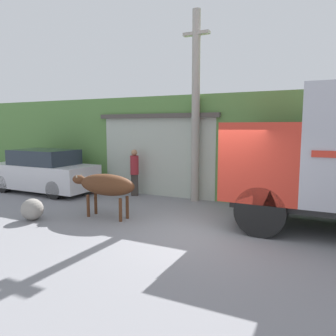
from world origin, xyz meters
name	(u,v)px	position (x,y,z in m)	size (l,w,h in m)	color
ground_plane	(210,232)	(0.00, 0.00, 0.00)	(60.00, 60.00, 0.00)	gray
hillside_embankment	(259,145)	(0.00, 5.93, 1.83)	(32.00, 5.45, 3.67)	#568442
building_backdrop	(171,152)	(-3.21, 4.40, 1.53)	(4.84, 2.70, 3.04)	#B2BCAD
brown_cow	(106,185)	(-3.08, -0.09, 0.93)	(2.13, 0.61, 1.25)	#512D19
parked_suv	(43,172)	(-7.51, 1.77, 0.81)	(4.35, 1.75, 1.68)	silver
pedestrian_on_hill	(135,170)	(-3.94, 2.80, 0.96)	(0.42, 0.42, 1.73)	#38332D
utility_pole	(196,105)	(-1.60, 2.98, 3.27)	(0.90, 0.28, 6.36)	#9E998E
roadside_rock	(32,209)	(-4.76, -1.20, 0.30)	(0.60, 0.60, 0.60)	gray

